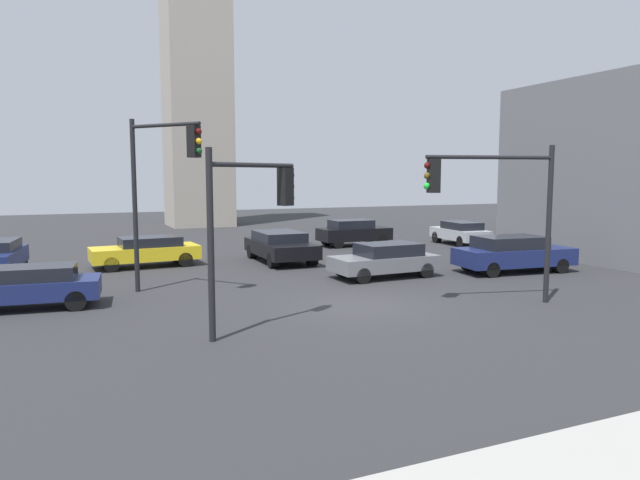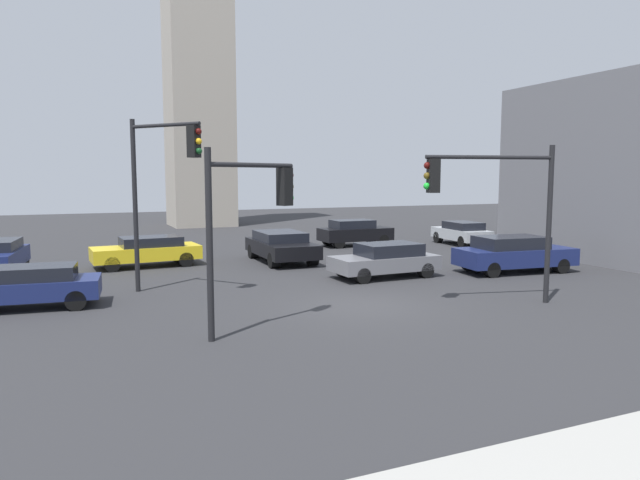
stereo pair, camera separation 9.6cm
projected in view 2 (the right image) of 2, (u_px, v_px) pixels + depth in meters
name	position (u px, v px, depth m)	size (l,w,h in m)	color
ground_plane	(362.00, 305.00, 17.50)	(101.40, 101.40, 0.00)	#2D2D30
traffic_light_0	(251.00, 207.00, 14.33)	(2.61, 1.29, 4.59)	black
traffic_light_1	(491.00, 193.00, 17.21)	(4.05, 1.16, 4.87)	black
traffic_light_2	(162.00, 171.00, 18.64)	(1.92, 2.38, 5.82)	black
car_0	(281.00, 246.00, 26.45)	(2.27, 4.82, 1.38)	black
car_2	(30.00, 286.00, 17.07)	(4.15, 2.07, 1.28)	navy
car_3	(386.00, 260.00, 22.34)	(4.21, 1.95, 1.33)	slate
car_4	(147.00, 250.00, 25.02)	(4.62, 2.18, 1.31)	yellow
car_5	(462.00, 232.00, 32.90)	(2.07, 4.09, 1.35)	#ADB2B7
car_6	(355.00, 232.00, 32.51)	(4.08, 1.74, 1.48)	black
car_7	(514.00, 253.00, 23.53)	(4.98, 2.46, 1.49)	navy
skyline_tower	(197.00, 34.00, 44.53)	(4.79, 4.79, 29.95)	#A89E8E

